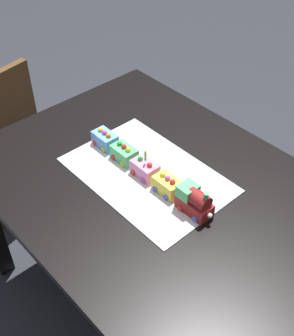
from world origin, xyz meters
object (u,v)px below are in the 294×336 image
object	(u,v)px
cake_locomotive	(195,201)
cake_car_tanker_mint_green	(125,153)
cake_car_hopper_sky_blue	(106,139)
birthday_candle	(146,155)
cake_car_caboose_bubblegum	(146,168)
dining_table	(159,207)
cake_car_gondola_lemon	(168,185)

from	to	relation	value
cake_locomotive	cake_car_tanker_mint_green	size ratio (longest dim) A/B	1.40
cake_car_hopper_sky_blue	birthday_candle	xyz separation A→B (m)	(-0.24, 0.00, 0.07)
cake_car_caboose_bubblegum	cake_car_tanker_mint_green	world-z (taller)	same
cake_locomotive	cake_car_caboose_bubblegum	size ratio (longest dim) A/B	1.40
dining_table	cake_car_caboose_bubblegum	bearing A→B (deg)	-3.04
dining_table	cake_locomotive	distance (m)	0.23
cake_locomotive	cake_car_caboose_bubblegum	world-z (taller)	cake_locomotive
cake_locomotive	birthday_candle	bearing A→B (deg)	0.00
cake_locomotive	cake_car_tanker_mint_green	bearing A→B (deg)	-0.00
dining_table	cake_car_gondola_lemon	world-z (taller)	cake_car_gondola_lemon
birthday_candle	cake_car_tanker_mint_green	bearing A→B (deg)	-0.00
cake_car_hopper_sky_blue	cake_car_tanker_mint_green	bearing A→B (deg)	180.00
dining_table	birthday_candle	xyz separation A→B (m)	(0.08, -0.00, 0.21)
cake_car_gondola_lemon	birthday_candle	distance (m)	0.13
cake_locomotive	cake_car_gondola_lemon	xyz separation A→B (m)	(0.13, -0.00, -0.02)
cake_car_hopper_sky_blue	birthday_candle	distance (m)	0.25
dining_table	cake_car_hopper_sky_blue	distance (m)	0.35
dining_table	cake_car_gondola_lemon	xyz separation A→B (m)	(-0.04, -0.00, 0.14)
cake_car_tanker_mint_green	birthday_candle	bearing A→B (deg)	180.00
cake_car_hopper_sky_blue	birthday_candle	bearing A→B (deg)	180.00
dining_table	cake_locomotive	bearing A→B (deg)	-178.55
cake_locomotive	cake_car_caboose_bubblegum	bearing A→B (deg)	-0.00
dining_table	cake_car_hopper_sky_blue	xyz separation A→B (m)	(0.32, -0.00, 0.14)
dining_table	birthday_candle	distance (m)	0.22
dining_table	cake_car_caboose_bubblegum	xyz separation A→B (m)	(0.08, -0.00, 0.14)
cake_car_gondola_lemon	dining_table	bearing A→B (deg)	6.33
cake_car_tanker_mint_green	cake_car_hopper_sky_blue	xyz separation A→B (m)	(0.12, 0.00, 0.00)
cake_car_gondola_lemon	cake_car_caboose_bubblegum	distance (m)	0.12
dining_table	cake_car_gondola_lemon	distance (m)	0.15
cake_car_tanker_mint_green	birthday_candle	xyz separation A→B (m)	(-0.12, 0.00, 0.07)
cake_car_gondola_lemon	cake_car_hopper_sky_blue	xyz separation A→B (m)	(0.35, 0.00, 0.00)
dining_table	birthday_candle	world-z (taller)	birthday_candle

